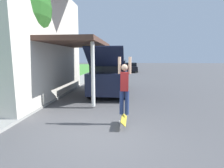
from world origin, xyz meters
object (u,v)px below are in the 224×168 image
suv_parked (111,75)px  skateboard (124,119)px  car_down_street (131,67)px  skateboarder (124,85)px  lawn_tree_near (7,6)px

suv_parked → skateboard: bearing=-79.7°
car_down_street → skateboarder: (-0.44, -20.54, 0.63)m
lawn_tree_near → skateboard: bearing=-23.8°
suv_parked → skateboard: (0.96, -5.28, -0.81)m
lawn_tree_near → car_down_street: 19.62m
skateboarder → skateboard: skateboarder is taller
lawn_tree_near → skateboard: lawn_tree_near is taller
car_down_street → skateboarder: size_ratio=2.52×
lawn_tree_near → suv_parked: size_ratio=1.07×
skateboarder → skateboard: bearing=-92.8°
car_down_street → skateboard: (-0.44, -20.71, -0.41)m
car_down_street → skateboard: bearing=-91.2°
lawn_tree_near → skateboard: size_ratio=7.41×
suv_parked → skateboarder: 5.20m
car_down_street → skateboarder: skateboarder is taller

